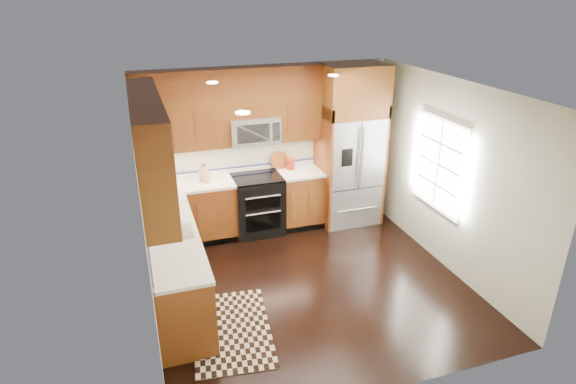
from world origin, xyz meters
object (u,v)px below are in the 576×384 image
object	(u,v)px
refrigerator	(350,146)
knife_block	(204,174)
rug	(232,329)
range	(258,205)
utensil_crock	(290,162)

from	to	relation	value
refrigerator	knife_block	world-z (taller)	refrigerator
rug	range	bearing A→B (deg)	74.99
range	refrigerator	distance (m)	1.76
refrigerator	utensil_crock	distance (m)	1.00
range	knife_block	distance (m)	1.00
rug	knife_block	world-z (taller)	knife_block
range	rug	world-z (taller)	range
range	knife_block	bearing A→B (deg)	174.35
range	rug	distance (m)	2.51
refrigerator	range	bearing A→B (deg)	178.60
rug	utensil_crock	distance (m)	3.08
knife_block	utensil_crock	world-z (taller)	utensil_crock
range	utensil_crock	world-z (taller)	utensil_crock
refrigerator	rug	xyz separation A→B (m)	(-2.48, -2.24, -1.30)
rug	knife_block	size ratio (longest dim) A/B	5.05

